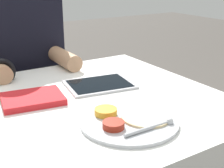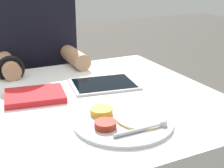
{
  "view_description": "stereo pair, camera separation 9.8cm",
  "coord_description": "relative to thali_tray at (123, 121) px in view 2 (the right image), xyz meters",
  "views": [
    {
      "loc": [
        -0.34,
        -0.84,
        1.1
      ],
      "look_at": [
        0.15,
        -0.06,
        0.77
      ],
      "focal_mm": 50.0,
      "sensor_mm": 36.0,
      "label": 1
    },
    {
      "loc": [
        -0.25,
        -0.89,
        1.1
      ],
      "look_at": [
        0.15,
        -0.06,
        0.77
      ],
      "focal_mm": 50.0,
      "sensor_mm": 36.0,
      "label": 2
    }
  ],
  "objects": [
    {
      "name": "thali_tray",
      "position": [
        0.0,
        0.0,
        0.0
      ],
      "size": [
        0.27,
        0.27,
        0.03
      ],
      "color": "#B7BABF",
      "rests_on": "dining_table"
    },
    {
      "name": "red_notebook",
      "position": [
        -0.18,
        0.29,
        0.0
      ],
      "size": [
        0.21,
        0.17,
        0.02
      ],
      "color": "silver",
      "rests_on": "dining_table"
    },
    {
      "name": "tablet_device",
      "position": [
        0.08,
        0.3,
        -0.0
      ],
      "size": [
        0.26,
        0.21,
        0.01
      ],
      "color": "#B7B7BC",
      "rests_on": "dining_table"
    },
    {
      "name": "person_diner",
      "position": [
        -0.07,
        0.8,
        -0.15
      ],
      "size": [
        0.39,
        0.42,
        1.21
      ],
      "color": "black",
      "rests_on": "ground_plane"
    }
  ]
}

